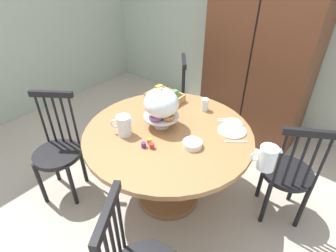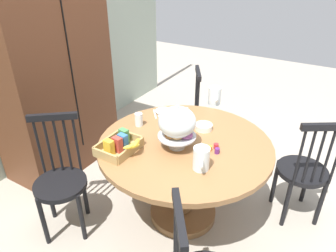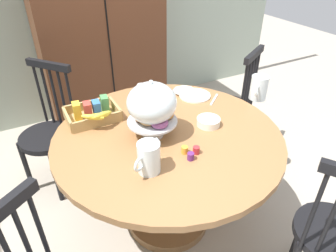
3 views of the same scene
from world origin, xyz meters
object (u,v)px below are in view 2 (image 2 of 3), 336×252
at_px(dining_table, 184,163).
at_px(cereal_bowl, 204,127).
at_px(windsor_chair_far_side, 61,182).
at_px(china_plate_large, 174,112).
at_px(china_plate_small, 164,111).
at_px(drinking_glass, 139,120).
at_px(milk_pitcher, 215,96).
at_px(windsor_chair_facing_door, 183,117).
at_px(wooden_armoire, 52,74).
at_px(orange_juice_pitcher, 201,159).
at_px(pastry_stand_with_dome, 177,124).
at_px(cereal_basket, 120,145).
at_px(windsor_chair_by_cabinet, 304,172).

xyz_separation_m(dining_table, cereal_bowl, (0.26, -0.03, 0.21)).
distance_m(windsor_chair_far_side, china_plate_large, 1.11).
xyz_separation_m(china_plate_small, drinking_glass, (-0.31, 0.05, 0.04)).
height_order(china_plate_large, cereal_bowl, cereal_bowl).
xyz_separation_m(windsor_chair_far_side, milk_pitcher, (1.34, -0.67, 0.36)).
distance_m(windsor_chair_facing_door, windsor_chair_far_side, 1.46).
height_order(wooden_armoire, orange_juice_pitcher, wooden_armoire).
bearing_deg(drinking_glass, wooden_armoire, 88.24).
bearing_deg(china_plate_large, windsor_chair_facing_door, 17.15).
xyz_separation_m(dining_table, milk_pitcher, (0.75, 0.09, 0.26)).
relative_size(wooden_armoire, drinking_glass, 17.82).
bearing_deg(windsor_chair_facing_door, pastry_stand_with_dome, -154.71).
xyz_separation_m(cereal_basket, china_plate_small, (0.68, 0.05, -0.03)).
height_order(milk_pitcher, cereal_bowl, milk_pitcher).
bearing_deg(orange_juice_pitcher, china_plate_small, 48.04).
bearing_deg(milk_pitcher, cereal_bowl, -165.93).
bearing_deg(orange_juice_pitcher, cereal_basket, 100.06).
bearing_deg(dining_table, windsor_chair_far_side, 127.84).
bearing_deg(drinking_glass, windsor_chair_facing_door, 0.54).
xyz_separation_m(pastry_stand_with_dome, china_plate_small, (0.43, 0.38, -0.18)).
xyz_separation_m(milk_pitcher, drinking_glass, (-0.71, 0.36, -0.02)).
xyz_separation_m(wooden_armoire, windsor_chair_by_cabinet, (0.43, -2.30, -0.53)).
height_order(wooden_armoire, china_plate_small, wooden_armoire).
distance_m(windsor_chair_far_side, cereal_bowl, 1.20).
distance_m(windsor_chair_facing_door, cereal_bowl, 0.83).
relative_size(dining_table, cereal_basket, 4.18).
bearing_deg(china_plate_large, windsor_chair_by_cabinet, -84.41).
distance_m(orange_juice_pitcher, china_plate_large, 0.84).
bearing_deg(cereal_bowl, wooden_armoire, 96.98).
bearing_deg(cereal_basket, windsor_chair_by_cabinet, -54.57).
bearing_deg(windsor_chair_by_cabinet, windsor_chair_facing_door, 74.91).
xyz_separation_m(orange_juice_pitcher, drinking_glass, (0.27, 0.70, -0.02)).
xyz_separation_m(orange_juice_pitcher, cereal_bowl, (0.49, 0.21, -0.05)).
bearing_deg(cereal_basket, windsor_chair_facing_door, 5.51).
bearing_deg(windsor_chair_by_cabinet, orange_juice_pitcher, 141.44).
height_order(orange_juice_pitcher, milk_pitcher, milk_pitcher).
relative_size(dining_table, windsor_chair_facing_door, 1.35).
distance_m(pastry_stand_with_dome, drinking_glass, 0.47).
relative_size(pastry_stand_with_dome, china_plate_small, 2.29).
relative_size(windsor_chair_facing_door, china_plate_large, 4.43).
xyz_separation_m(dining_table, china_plate_large, (0.38, 0.32, 0.20)).
bearing_deg(wooden_armoire, cereal_basket, -109.81).
relative_size(milk_pitcher, china_plate_small, 1.15).
distance_m(dining_table, china_plate_large, 0.54).
distance_m(wooden_armoire, orange_juice_pitcher, 1.76).
height_order(windsor_chair_by_cabinet, china_plate_large, windsor_chair_by_cabinet).
xyz_separation_m(wooden_armoire, pastry_stand_with_dome, (-0.16, -1.46, -0.05)).
distance_m(pastry_stand_with_dome, milk_pitcher, 0.85).
bearing_deg(windsor_chair_by_cabinet, windsor_chair_far_side, 124.47).
bearing_deg(orange_juice_pitcher, pastry_stand_with_dome, 61.16).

